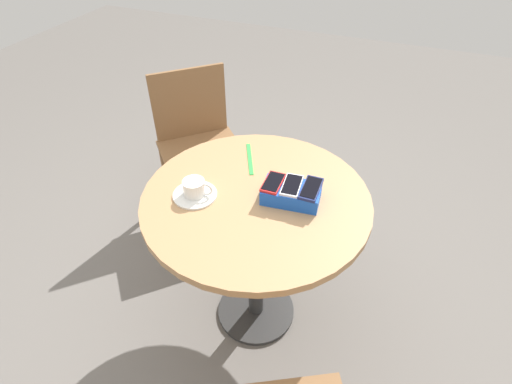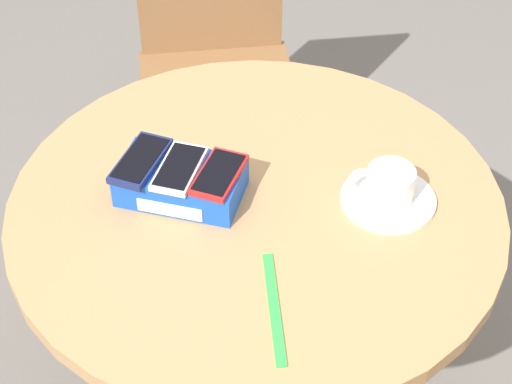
% 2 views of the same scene
% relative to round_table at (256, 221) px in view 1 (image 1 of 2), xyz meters
% --- Properties ---
extents(ground_plane, '(8.00, 8.00, 0.00)m').
position_rel_round_table_xyz_m(ground_plane, '(0.00, 0.00, -0.61)').
color(ground_plane, slate).
extents(round_table, '(0.85, 0.85, 0.74)m').
position_rel_round_table_xyz_m(round_table, '(0.00, 0.00, 0.00)').
color(round_table, '#2D2D2D').
rests_on(round_table, ground_plane).
extents(phone_box, '(0.22, 0.15, 0.06)m').
position_rel_round_table_xyz_m(phone_box, '(-0.13, -0.03, 0.16)').
color(phone_box, blue).
rests_on(phone_box, round_table).
extents(phone_navy, '(0.06, 0.13, 0.01)m').
position_rel_round_table_xyz_m(phone_navy, '(-0.19, -0.04, 0.19)').
color(phone_navy, navy).
rests_on(phone_navy, phone_box).
extents(phone_white, '(0.07, 0.13, 0.01)m').
position_rel_round_table_xyz_m(phone_white, '(-0.12, -0.04, 0.19)').
color(phone_white, silver).
rests_on(phone_white, phone_box).
extents(phone_red, '(0.07, 0.12, 0.01)m').
position_rel_round_table_xyz_m(phone_red, '(-0.06, -0.03, 0.19)').
color(phone_red, red).
rests_on(phone_red, phone_box).
extents(saucer, '(0.16, 0.16, 0.01)m').
position_rel_round_table_xyz_m(saucer, '(0.21, 0.08, 0.13)').
color(saucer, white).
rests_on(saucer, round_table).
extents(coffee_cup, '(0.11, 0.08, 0.06)m').
position_rel_round_table_xyz_m(coffee_cup, '(0.21, 0.08, 0.17)').
color(coffee_cup, white).
rests_on(coffee_cup, saucer).
extents(lanyard_strap, '(0.11, 0.20, 0.00)m').
position_rel_round_table_xyz_m(lanyard_strap, '(0.11, -0.21, 0.13)').
color(lanyard_strap, green).
rests_on(lanyard_strap, round_table).
extents(chair_far_side, '(0.62, 0.62, 0.84)m').
position_rel_round_table_xyz_m(chair_far_side, '(0.59, -0.60, -0.17)').
color(chair_far_side, brown).
rests_on(chair_far_side, ground_plane).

